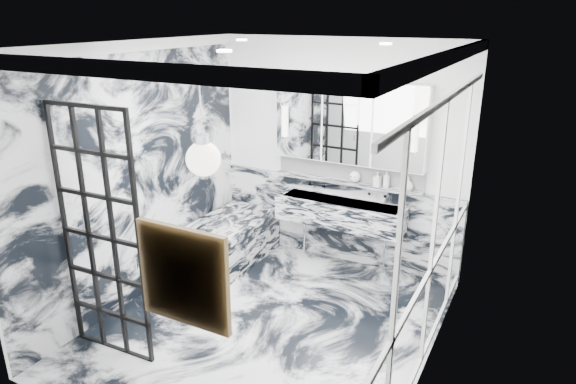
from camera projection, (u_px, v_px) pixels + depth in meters
The scene contains 25 objects.
floor at pixel (268, 324), 5.33m from camera, with size 3.60×3.60×0.00m, color silver.
ceiling at pixel (264, 44), 4.40m from camera, with size 3.60×3.60×0.00m, color white.
wall_back at pixel (338, 154), 6.37m from camera, with size 3.60×3.60×0.00m, color white.
wall_front at pixel (129, 280), 3.36m from camera, with size 3.60×3.60×0.00m, color white.
wall_left at pixel (138, 174), 5.56m from camera, with size 3.60×3.60×0.00m, color white.
wall_right at pixel (437, 228), 4.16m from camera, with size 3.60×3.60×0.00m, color white.
marble_clad_back at pixel (335, 220), 6.64m from camera, with size 3.18×0.05×1.05m, color silver.
marble_clad_left at pixel (140, 180), 5.58m from camera, with size 0.02×3.56×2.68m, color silver.
panel_molding at pixel (433, 239), 4.20m from camera, with size 0.03×3.40×2.30m, color white.
soap_bottle_a at pixel (387, 179), 6.07m from camera, with size 0.08×0.08×0.20m, color #8C5919.
soap_bottle_b at pixel (378, 179), 6.13m from camera, with size 0.08×0.08×0.17m, color #4C4C51.
soap_bottle_c at pixel (408, 184), 5.97m from camera, with size 0.13×0.13×0.16m, color silver.
face_pot at pixel (355, 177), 6.26m from camera, with size 0.14×0.14×0.14m, color white.
amber_bottle at pixel (374, 182), 6.16m from camera, with size 0.04×0.04×0.10m, color #8C5919.
flower_vase at pixel (194, 247), 5.66m from camera, with size 0.08×0.08×0.12m, color silver.
crittall_door at pixel (101, 237), 4.55m from camera, with size 0.88×0.04×2.34m, color black, non-canonical shape.
artwork at pixel (184, 276), 3.17m from camera, with size 0.56×0.05×0.56m, color #CD9315.
pendant_light at pixel (203, 159), 3.56m from camera, with size 0.24×0.24×0.24m, color white.
trough_sink at pixel (340, 212), 6.32m from camera, with size 1.60×0.45×0.30m, color silver.
ledge at pixel (346, 182), 6.34m from camera, with size 1.90×0.14×0.04m, color silver.
subway_tile at pixel (349, 171), 6.35m from camera, with size 1.90×0.03×0.23m, color white.
mirror_cabinet at pixel (349, 123), 6.10m from camera, with size 1.90×0.16×1.00m, color white.
sconce_left at pixel (284, 121), 6.39m from camera, with size 0.07×0.07×0.40m, color white.
sconce_right at pixel (415, 135), 5.68m from camera, with size 0.07×0.07×0.40m, color white.
bathtub at pixel (222, 245), 6.50m from camera, with size 0.75×1.65×0.55m, color silver.
Camera 1 is at (2.31, -3.96, 3.05)m, focal length 32.00 mm.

